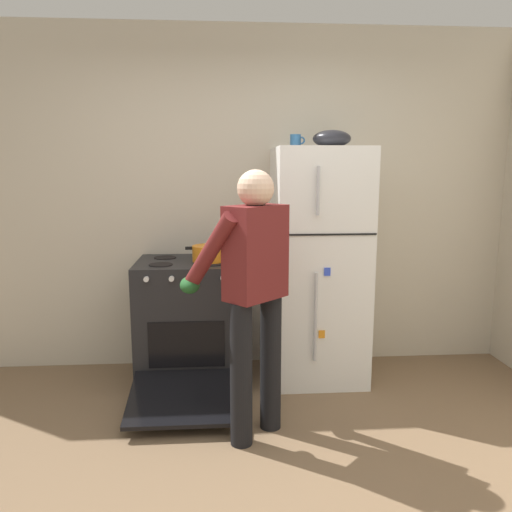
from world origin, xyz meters
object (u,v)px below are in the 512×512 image
person_cook (252,282)px  red_pot (209,253)px  stove_range (189,322)px  coffee_mug (296,141)px  mixing_bowl (332,139)px  refrigerator (318,265)px

person_cook → red_pot: (-0.27, 0.80, 0.04)m
stove_range → person_cook: person_cook is taller
coffee_mug → mixing_bowl: size_ratio=0.40×
red_pot → mixing_bowl: mixing_bowl is taller
refrigerator → person_cook: 1.02m
refrigerator → coffee_mug: coffee_mug is taller
refrigerator → stove_range: bearing=-179.0°
stove_range → red_pot: size_ratio=3.56×
refrigerator → person_cook: bearing=-123.3°
stove_range → mixing_bowl: bearing=1.0°
stove_range → red_pot: 0.56m
person_cook → coffee_mug: (0.38, 0.90, 0.85)m
person_cook → red_pot: person_cook is taller
person_cook → stove_range: bearing=117.1°
person_cook → refrigerator: bearing=56.7°
coffee_mug → stove_range: bearing=-175.2°
stove_range → red_pot: (0.16, -0.03, 0.54)m
stove_range → coffee_mug: bearing=4.8°
refrigerator → mixing_bowl: mixing_bowl is taller
red_pot → mixing_bowl: (0.91, 0.05, 0.83)m
person_cook → coffee_mug: coffee_mug is taller
refrigerator → red_pot: 0.84m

